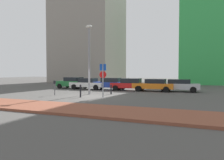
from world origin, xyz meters
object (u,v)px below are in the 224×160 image
object	(u,v)px
parked_car_white	(88,83)
parked_car_blue	(110,83)
traffic_bollard_near	(111,89)
parked_car_red	(130,84)
parking_meter	(55,86)
parked_car_orange	(154,85)
parked_car_silver	(179,85)
parked_car_green	(73,83)
traffic_bollard_mid	(80,91)
parking_sign_post	(103,76)
street_lamp	(89,54)

from	to	relation	value
parked_car_white	parked_car_blue	distance (m)	2.89
parked_car_blue	traffic_bollard_near	bearing A→B (deg)	-66.44
parked_car_red	traffic_bollard_near	distance (m)	4.56
parked_car_red	parking_meter	bearing A→B (deg)	-124.65
parked_car_white	parked_car_orange	xyz separation A→B (m)	(8.26, 0.07, 0.01)
parked_car_blue	parked_car_silver	xyz separation A→B (m)	(8.01, 0.35, -0.03)
parked_car_blue	parked_car_red	xyz separation A→B (m)	(2.56, -0.20, -0.01)
parked_car_green	parked_car_silver	xyz separation A→B (m)	(13.27, 0.42, -0.04)
parked_car_green	traffic_bollard_mid	xyz separation A→B (m)	(5.89, -8.11, -0.23)
parked_car_green	parked_car_white	xyz separation A→B (m)	(2.37, -0.22, -0.05)
parked_car_blue	traffic_bollard_mid	bearing A→B (deg)	-85.55
parked_car_orange	parking_sign_post	size ratio (longest dim) A/B	1.56
parking_meter	parked_car_silver	bearing A→B (deg)	36.84
parked_car_silver	street_lamp	world-z (taller)	street_lamp
parked_car_red	traffic_bollard_near	world-z (taller)	parked_car_red
traffic_bollard_near	parked_car_green	bearing A→B (deg)	147.49
parking_sign_post	traffic_bollard_mid	distance (m)	2.31
parked_car_blue	parked_car_red	distance (m)	2.56
parked_car_red	parked_car_white	bearing A→B (deg)	-179.12
parked_car_green	parked_car_orange	size ratio (longest dim) A/B	0.94
parked_car_white	street_lamp	distance (m)	7.02
parked_car_blue	parked_car_white	bearing A→B (deg)	-174.33
parked_car_orange	parking_sign_post	world-z (taller)	parking_sign_post
parked_car_green	traffic_bollard_mid	size ratio (longest dim) A/B	3.87
parked_car_silver	street_lamp	bearing A→B (deg)	-142.24
parking_sign_post	parking_meter	world-z (taller)	parking_sign_post
parking_meter	street_lamp	size ratio (longest dim) A/B	0.20
parked_car_silver	traffic_bollard_near	xyz separation A→B (m)	(-5.95, -5.08, -0.27)
parked_car_silver	traffic_bollard_near	world-z (taller)	parked_car_silver
traffic_bollard_near	traffic_bollard_mid	distance (m)	3.73
parked_car_white	parking_sign_post	distance (m)	9.07
parked_car_orange	parking_meter	size ratio (longest dim) A/B	3.31
traffic_bollard_near	street_lamp	bearing A→B (deg)	-152.28
parked_car_red	street_lamp	world-z (taller)	street_lamp
parked_car_green	parked_car_blue	world-z (taller)	parked_car_green
parking_sign_post	traffic_bollard_near	size ratio (longest dim) A/B	3.11
parked_car_silver	parking_meter	world-z (taller)	parked_car_silver
parked_car_blue	parking_meter	bearing A→B (deg)	-108.41
parked_car_green	parking_meter	bearing A→B (deg)	-69.78
parked_car_white	parked_car_silver	distance (m)	10.91
street_lamp	parking_meter	bearing A→B (deg)	-145.97
parked_car_green	parking_sign_post	distance (m)	10.79
parked_car_blue	street_lamp	world-z (taller)	street_lamp
parked_car_blue	parking_meter	distance (m)	7.93
parked_car_green	traffic_bollard_near	bearing A→B (deg)	-32.51
parking_sign_post	parking_meter	size ratio (longest dim) A/B	2.12
parking_meter	traffic_bollard_mid	size ratio (longest dim) A/B	1.25
parked_car_orange	traffic_bollard_mid	xyz separation A→B (m)	(-4.75, -7.96, -0.19)
parked_car_green	parking_sign_post	xyz separation A→B (m)	(7.71, -7.47, 1.04)
parked_car_blue	traffic_bollard_near	distance (m)	5.16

